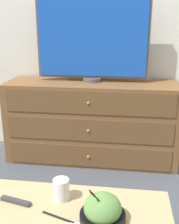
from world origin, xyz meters
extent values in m
plane|color=#474C56|center=(0.00, 0.00, 0.00)|extent=(12.00, 12.00, 0.00)
cube|color=white|center=(0.00, 0.03, 1.30)|extent=(12.00, 0.05, 2.60)
cube|color=brown|center=(-0.11, -0.25, 0.37)|extent=(1.54, 0.44, 0.73)
cube|color=brown|center=(-0.11, -0.48, 0.12)|extent=(1.41, 0.01, 0.19)
sphere|color=tan|center=(-0.11, -0.48, 0.12)|extent=(0.02, 0.02, 0.02)
cube|color=brown|center=(-0.11, -0.48, 0.37)|extent=(1.41, 0.01, 0.19)
sphere|color=tan|center=(-0.11, -0.48, 0.37)|extent=(0.02, 0.02, 0.02)
cube|color=brown|center=(-0.11, -0.48, 0.61)|extent=(1.41, 0.01, 0.19)
sphere|color=tan|center=(-0.11, -0.48, 0.61)|extent=(0.02, 0.02, 0.02)
cylinder|color=#515156|center=(-0.11, -0.19, 0.75)|extent=(0.17, 0.17, 0.03)
cube|color=#515156|center=(-0.11, -0.18, 1.10)|extent=(0.98, 0.04, 0.68)
cube|color=blue|center=(-0.11, -0.21, 1.10)|extent=(0.94, 0.01, 0.64)
cube|color=tan|center=(-0.05, -1.60, 0.38)|extent=(0.96, 0.51, 0.02)
cylinder|color=tan|center=(-0.49, -1.39, 0.19)|extent=(0.04, 0.04, 0.37)
cylinder|color=black|center=(0.11, -1.62, 0.41)|extent=(0.21, 0.21, 0.04)
ellipsoid|color=#66994C|center=(0.11, -1.62, 0.46)|extent=(0.17, 0.17, 0.13)
cube|color=black|center=(0.12, -1.64, 0.49)|extent=(0.11, 0.05, 0.13)
cube|color=black|center=(0.07, -1.66, 0.56)|extent=(0.03, 0.03, 0.03)
cylinder|color=beige|center=(-0.11, -1.48, 0.42)|extent=(0.07, 0.07, 0.07)
cylinder|color=white|center=(-0.11, -1.48, 0.45)|extent=(0.08, 0.08, 0.11)
cube|color=black|center=(-0.09, -1.63, 0.39)|extent=(0.16, 0.07, 0.01)
cube|color=#38383D|center=(-0.32, -1.54, 0.40)|extent=(0.17, 0.06, 0.02)
camera|label=1|loc=(0.20, -2.67, 1.24)|focal=45.00mm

